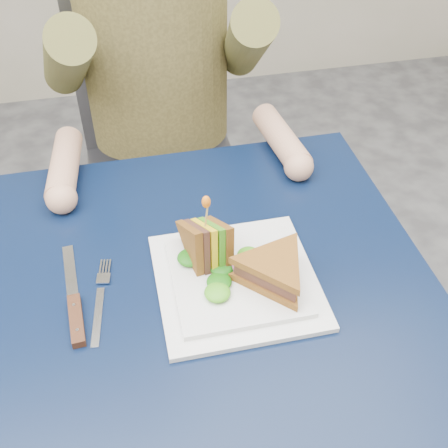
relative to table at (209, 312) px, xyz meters
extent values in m
cube|color=black|center=(0.00, 0.00, 0.06)|extent=(0.75, 0.75, 0.03)
cylinder|color=#595B5E|center=(-0.32, 0.32, -0.30)|extent=(0.04, 0.04, 0.70)
cylinder|color=#595B5E|center=(0.32, 0.32, -0.30)|extent=(0.04, 0.04, 0.70)
cube|color=#47474C|center=(0.00, 0.65, -0.20)|extent=(0.42, 0.40, 0.04)
cube|color=#47474C|center=(0.00, 0.83, 0.05)|extent=(0.42, 0.03, 0.46)
cylinder|color=#47474C|center=(-0.18, 0.48, -0.44)|extent=(0.02, 0.02, 0.43)
cylinder|color=#47474C|center=(0.18, 0.48, -0.44)|extent=(0.02, 0.02, 0.43)
cylinder|color=#47474C|center=(-0.18, 0.82, -0.44)|extent=(0.02, 0.02, 0.43)
cylinder|color=#47474C|center=(0.18, 0.82, -0.44)|extent=(0.02, 0.02, 0.43)
cylinder|color=brown|center=(0.00, 0.63, 0.22)|extent=(0.34, 0.34, 0.52)
cylinder|color=brown|center=(-0.20, 0.54, 0.23)|extent=(0.15, 0.39, 0.31)
cylinder|color=tan|center=(-0.23, 0.34, 0.11)|extent=(0.08, 0.20, 0.06)
sphere|color=tan|center=(-0.23, 0.24, 0.11)|extent=(0.06, 0.06, 0.06)
cylinder|color=brown|center=(0.20, 0.54, 0.23)|extent=(0.15, 0.39, 0.31)
cylinder|color=tan|center=(0.23, 0.34, 0.11)|extent=(0.08, 0.20, 0.06)
sphere|color=tan|center=(0.23, 0.24, 0.11)|extent=(0.06, 0.06, 0.06)
cube|color=white|center=(0.04, -0.01, 0.08)|extent=(0.26, 0.26, 0.01)
cube|color=white|center=(0.04, -0.01, 0.09)|extent=(0.21, 0.21, 0.01)
cube|color=silver|center=(-0.18, -0.04, 0.08)|extent=(0.03, 0.12, 0.00)
cube|color=silver|center=(-0.17, 0.04, 0.08)|extent=(0.03, 0.03, 0.00)
cube|color=silver|center=(-0.17, 0.07, 0.08)|extent=(0.01, 0.03, 0.00)
cube|color=silver|center=(-0.17, 0.07, 0.08)|extent=(0.01, 0.03, 0.00)
cube|color=silver|center=(-0.16, 0.07, 0.08)|extent=(0.01, 0.03, 0.00)
cube|color=silver|center=(-0.16, 0.07, 0.08)|extent=(0.01, 0.03, 0.00)
cube|color=silver|center=(-0.22, 0.07, 0.08)|extent=(0.03, 0.14, 0.00)
cube|color=black|center=(-0.21, -0.04, 0.09)|extent=(0.03, 0.10, 0.01)
cylinder|color=silver|center=(-0.22, -0.01, 0.09)|extent=(0.01, 0.01, 0.00)
cylinder|color=silver|center=(-0.21, -0.06, 0.09)|extent=(0.01, 0.01, 0.00)
cylinder|color=tan|center=(0.01, 0.03, 0.20)|extent=(0.01, 0.01, 0.06)
ellipsoid|color=orange|center=(0.01, 0.03, 0.23)|extent=(0.01, 0.01, 0.02)
torus|color=#9E4C7A|center=(0.06, -0.01, 0.11)|extent=(0.04, 0.04, 0.02)
camera|label=1|loc=(-0.11, -0.61, 0.78)|focal=45.00mm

